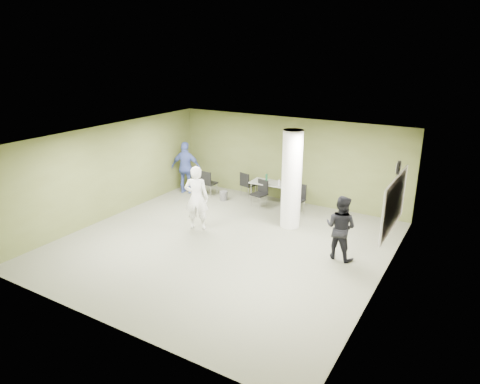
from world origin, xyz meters
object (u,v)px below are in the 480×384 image
Objects in this scene: woman_white at (197,198)px; man_black at (341,227)px; folding_table at (273,184)px; chair_back_left at (208,181)px; man_blue at (186,168)px.

man_black is at bearing 161.54° from woman_white.
folding_table is 2.33m from chair_back_left.
woman_white reaches higher than folding_table.
man_blue is at bearing -172.47° from folding_table.
woman_white is 1.01× the size of man_blue.
folding_table reaches higher than chair_back_left.
folding_table is at bearing -130.30° from woman_white.
chair_back_left is at bearing 169.82° from man_blue.
woman_white reaches higher than man_black.
man_blue is at bearing -70.27° from woman_white.
chair_back_left is 2.87m from woman_white.
man_black reaches higher than chair_back_left.
folding_table is at bearing -31.57° from man_black.
man_blue reaches higher than chair_back_left.
man_blue reaches higher than man_black.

